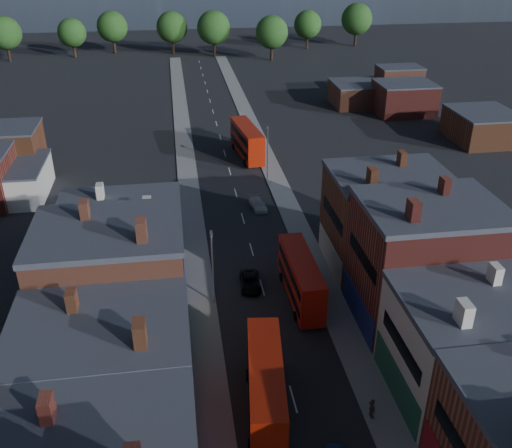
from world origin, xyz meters
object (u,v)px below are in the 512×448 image
object	(u,v)px
bus_1	(301,278)
ped_3	(372,408)
bus_0	(266,387)
car_3	(258,204)
car_2	(250,282)
bus_2	(247,140)

from	to	relation	value
bus_1	ped_3	xyz separation A→B (m)	(2.01, -16.25, -1.52)
bus_1	bus_0	bearing A→B (deg)	-112.91
car_3	ped_3	size ratio (longest dim) A/B	2.42
bus_0	car_3	size ratio (longest dim) A/B	2.70
bus_1	car_2	xyz separation A→B (m)	(-4.70, 2.89, -1.90)
bus_1	car_3	world-z (taller)	bus_1
bus_0	car_3	distance (m)	36.11
bus_0	ped_3	bearing A→B (deg)	-5.61
bus_2	bus_0	bearing A→B (deg)	-103.34
bus_2	car_2	bearing A→B (deg)	-104.32
ped_3	car_3	bearing A→B (deg)	2.01
bus_0	car_3	world-z (taller)	bus_0
ped_3	bus_2	bearing A→B (deg)	-0.79
bus_0	car_2	xyz separation A→B (m)	(1.23, 17.40, -2.02)
car_2	car_3	size ratio (longest dim) A/B	1.04
bus_2	car_3	distance (m)	19.45
bus_2	car_2	world-z (taller)	bus_2
ped_3	car_2	bearing A→B (deg)	16.51
car_3	car_2	bearing A→B (deg)	-108.69
bus_1	car_3	distance (m)	21.33
bus_2	ped_3	world-z (taller)	bus_2
bus_1	ped_3	distance (m)	16.44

